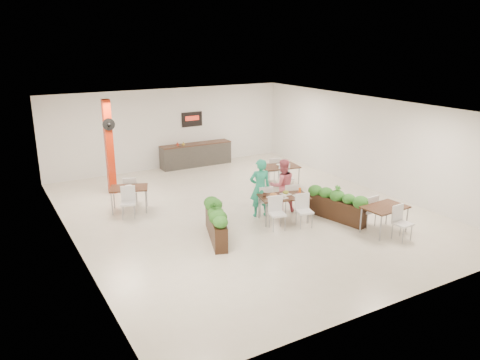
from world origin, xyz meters
The scene contains 12 objects.
ground centered at (0.00, 0.00, 0.00)m, with size 12.00×12.00×0.00m, color beige.
room_shell centered at (0.00, 0.00, 2.01)m, with size 10.10×12.10×3.22m.
red_column centered at (-3.00, 3.79, 1.64)m, with size 0.40×0.41×3.20m.
service_counter centered at (1.00, 5.65, 0.49)m, with size 3.00×0.64×2.20m.
main_table centered at (0.61, -1.21, 0.64)m, with size 1.59×1.88×0.92m.
diner_man centered at (0.22, -0.56, 0.88)m, with size 0.64×0.42×1.75m, color #25A17B.
diner_woman centered at (1.02, -0.56, 0.82)m, with size 0.80×0.62×1.65m, color #E6667A.
planter_left centered at (-1.66, -1.39, 0.52)m, with size 0.94×1.96×1.07m.
planter_right centered at (1.99, -1.93, 0.50)m, with size 0.75×1.95×1.04m.
side_table_a centered at (-3.00, 1.81, 0.62)m, with size 1.31×1.66×0.92m.
side_table_b centered at (2.40, 1.61, 0.64)m, with size 1.44×1.67×0.92m.
side_table_c centered at (2.49, -3.30, 0.62)m, with size 1.24×1.65×0.92m.
Camera 1 is at (-6.80, -11.61, 5.09)m, focal length 35.00 mm.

